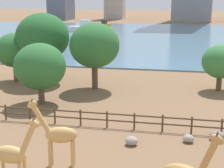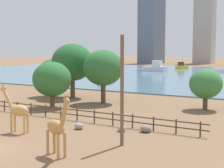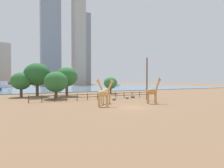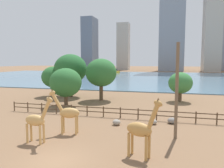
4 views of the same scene
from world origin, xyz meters
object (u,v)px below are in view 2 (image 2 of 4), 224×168
utility_pole (122,91)px  boulder_near_fence (146,129)px  tree_left_small (206,84)px  tree_right_small (72,62)px  boat_barge (155,68)px  boat_tug (103,76)px  boulder_by_pole (122,128)px  tree_right_tall (52,79)px  boulder_small (79,126)px  giraffe_companion (18,110)px  tree_left_large (103,68)px  tree_center_broad (53,72)px  boat_ferry (182,66)px  giraffe_tall (57,127)px

utility_pole → boulder_near_fence: (-0.20, 4.68, -3.84)m
tree_left_small → tree_right_small: size_ratio=0.61×
tree_left_small → boat_barge: bearing=118.6°
utility_pole → boat_tug: bearing=123.6°
boulder_by_pole → tree_left_small: bearing=77.0°
tree_right_tall → tree_right_small: 8.92m
tree_right_small → boat_tug: (-11.93, 27.52, -4.34)m
boulder_near_fence → tree_left_small: tree_left_small is taller
boulder_small → tree_right_small: (-12.70, 15.84, 4.98)m
giraffe_companion → tree_right_small: bearing=-76.8°
giraffe_companion → tree_left_large: tree_left_large is taller
boulder_by_pole → boulder_small: 3.97m
boulder_small → tree_right_tall: (-9.64, 7.64, 3.25)m
boulder_by_pole → boulder_near_fence: bearing=22.6°
tree_center_broad → tree_left_small: size_ratio=1.17×
tree_right_tall → boat_barge: tree_right_tall is taller
boulder_near_fence → boat_ferry: 94.83m
tree_left_small → boat_ferry: bearing=111.1°
boulder_small → boat_barge: boat_barge is taller
boulder_near_fence → boulder_by_pole: size_ratio=1.33×
boulder_by_pole → boat_barge: bearing=111.4°
tree_left_small → boat_tug: bearing=139.1°
boulder_near_fence → tree_left_small: (1.41, 13.75, 2.81)m
tree_left_large → utility_pole: bearing=-53.9°
boat_barge → tree_left_small: bearing=119.9°
giraffe_tall → boulder_small: 8.19m
boulder_by_pole → utility_pole: bearing=-60.8°
tree_left_large → boat_ferry: size_ratio=1.21×
tree_left_small → boulder_by_pole: bearing=-103.0°
utility_pole → boat_ferry: size_ratio=1.41×
boulder_small → tree_left_large: tree_left_large is taller
giraffe_tall → tree_right_small: bearing=143.0°
tree_center_broad → tree_right_tall: size_ratio=1.00×
boulder_small → tree_right_small: size_ratio=0.11×
boat_tug → tree_left_large: bearing=-122.0°
utility_pole → boat_tug: utility_pole is taller
tree_left_small → giraffe_tall: bearing=-99.0°
boulder_near_fence → boat_barge: size_ratio=0.13×
tree_left_small → boat_ferry: size_ratio=0.83×
tree_left_small → tree_right_small: tree_right_small is taller
tree_right_small → boulder_by_pole: bearing=-41.6°
boulder_near_fence → tree_center_broad: size_ratio=0.18×
tree_right_small → boat_ferry: 77.48m
boat_tug → boat_ferry: bearing=23.4°
tree_left_small → boat_tug: size_ratio=0.96×
giraffe_companion → tree_right_tall: (-5.91, 11.47, 1.57)m
boat_ferry → tree_left_small: bearing=-147.1°
utility_pole → boulder_small: utility_pole is taller
boulder_small → tree_right_tall: size_ratio=0.15×
utility_pole → boat_tug: size_ratio=1.62×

